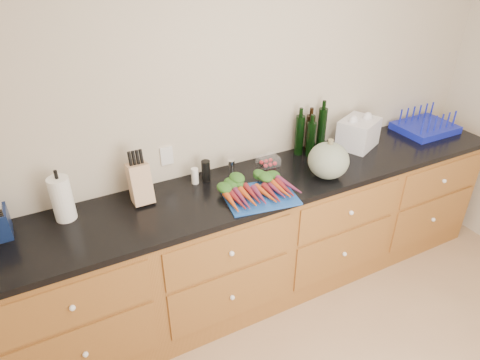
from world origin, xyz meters
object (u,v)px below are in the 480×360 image
dish_rack (425,126)px  cutting_board (260,196)px  tomato_box (268,161)px  carrots (257,189)px  paper_towel (62,199)px  squash (328,160)px  knife_block (140,183)px

dish_rack → cutting_board: bearing=-171.9°
tomato_box → cutting_board: bearing=-127.8°
carrots → paper_towel: (-1.09, 0.28, 0.09)m
paper_towel → dish_rack: (2.78, -0.08, -0.09)m
cutting_board → paper_towel: size_ratio=1.63×
squash → paper_towel: 1.64m
squash → dish_rack: size_ratio=0.60×
carrots → cutting_board: bearing=-90.0°
carrots → squash: (0.52, -0.03, 0.08)m
carrots → knife_block: knife_block is taller
knife_block → cutting_board: bearing=-24.7°
squash → knife_block: (-1.17, 0.29, 0.00)m
carrots → tomato_box: 0.39m
squash → dish_rack: squash is taller
tomato_box → dish_rack: size_ratio=0.31×
squash → paper_towel: bearing=169.2°
carrots → paper_towel: paper_towel is taller
squash → dish_rack: 1.19m
paper_towel → dish_rack: 2.78m
knife_block → tomato_box: (0.91, 0.03, -0.09)m
carrots → dish_rack: bearing=6.7°
squash → carrots: bearing=176.7°
tomato_box → squash: bearing=-50.2°
squash → tomato_box: size_ratio=1.93×
carrots → squash: squash is taller
tomato_box → dish_rack: dish_rack is taller
cutting_board → dish_rack: 1.70m
cutting_board → paper_towel: bearing=163.6°
carrots → knife_block: bearing=158.4°
cutting_board → carrots: bearing=90.0°
tomato_box → paper_towel: bearing=-179.6°
paper_towel → cutting_board: bearing=-16.4°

